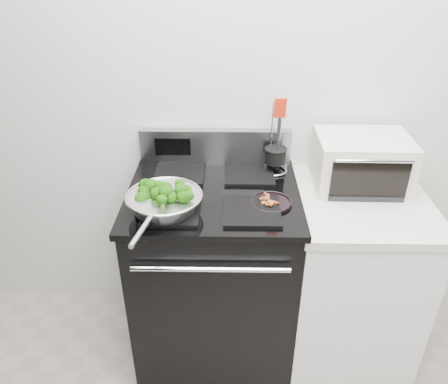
{
  "coord_description": "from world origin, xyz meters",
  "views": [
    {
      "loc": [
        -0.22,
        -0.31,
        1.95
      ],
      "look_at": [
        -0.25,
        1.36,
        0.98
      ],
      "focal_mm": 35.0,
      "sensor_mm": 36.0,
      "label": 1
    }
  ],
  "objects_px": {
    "utensil_holder": "(275,159)",
    "toaster_oven": "(361,162)",
    "skillet": "(164,201)",
    "bacon_plate": "(271,200)",
    "gas_range": "(214,270)"
  },
  "relations": [
    {
      "from": "skillet",
      "to": "bacon_plate",
      "type": "distance_m",
      "value": 0.46
    },
    {
      "from": "utensil_holder",
      "to": "toaster_oven",
      "type": "height_order",
      "value": "utensil_holder"
    },
    {
      "from": "gas_range",
      "to": "skillet",
      "type": "relative_size",
      "value": 2.22
    },
    {
      "from": "skillet",
      "to": "utensil_holder",
      "type": "bearing_deg",
      "value": 48.75
    },
    {
      "from": "toaster_oven",
      "to": "skillet",
      "type": "bearing_deg",
      "value": -160.26
    },
    {
      "from": "utensil_holder",
      "to": "bacon_plate",
      "type": "bearing_deg",
      "value": -102.01
    },
    {
      "from": "gas_range",
      "to": "utensil_holder",
      "type": "xyz_separation_m",
      "value": [
        0.3,
        0.21,
        0.53
      ]
    },
    {
      "from": "bacon_plate",
      "to": "toaster_oven",
      "type": "distance_m",
      "value": 0.5
    },
    {
      "from": "toaster_oven",
      "to": "utensil_holder",
      "type": "bearing_deg",
      "value": 170.48
    },
    {
      "from": "utensil_holder",
      "to": "toaster_oven",
      "type": "relative_size",
      "value": 0.88
    },
    {
      "from": "gas_range",
      "to": "skillet",
      "type": "xyz_separation_m",
      "value": [
        -0.2,
        -0.17,
        0.51
      ]
    },
    {
      "from": "bacon_plate",
      "to": "toaster_oven",
      "type": "height_order",
      "value": "toaster_oven"
    },
    {
      "from": "bacon_plate",
      "to": "toaster_oven",
      "type": "xyz_separation_m",
      "value": [
        0.44,
        0.23,
        0.08
      ]
    },
    {
      "from": "gas_range",
      "to": "bacon_plate",
      "type": "relative_size",
      "value": 6.18
    },
    {
      "from": "utensil_holder",
      "to": "toaster_oven",
      "type": "xyz_separation_m",
      "value": [
        0.4,
        -0.07,
        0.03
      ]
    }
  ]
}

